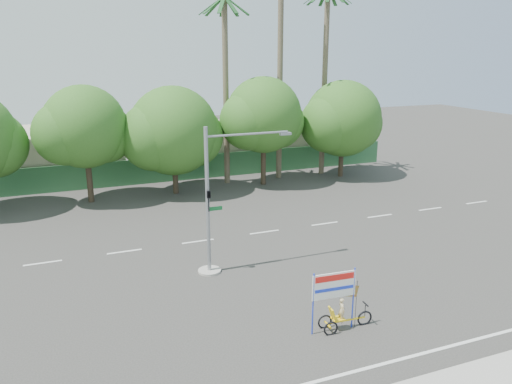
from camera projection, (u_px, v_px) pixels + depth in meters
name	position (u px, v px, depth m)	size (l,w,h in m)	color
ground	(292.00, 300.00, 21.27)	(120.00, 120.00, 0.00)	#33302D
fence	(178.00, 169.00, 40.23)	(38.00, 0.08, 2.00)	#336B3D
building_left	(44.00, 155.00, 40.47)	(12.00, 8.00, 4.00)	#C3B49B
building_right	(251.00, 143.00, 46.83)	(14.00, 8.00, 3.60)	#C3B49B
tree_left	(84.00, 130.00, 33.50)	(6.66, 5.60, 8.07)	#473828
tree_center	(173.00, 133.00, 35.77)	(7.62, 6.40, 7.85)	#473828
tree_right	(263.00, 118.00, 38.01)	(6.90, 5.80, 8.36)	#473828
tree_far_right	(342.00, 121.00, 40.62)	(7.38, 6.20, 7.94)	#473828
palm_tall	(280.00, 47.00, 38.62)	(3.73, 3.79, 17.45)	#70604C
palm_mid	(325.00, 60.00, 40.32)	(3.73, 3.79, 15.45)	#70604C
palm_short	(225.00, 69.00, 37.49)	(3.73, 3.79, 14.45)	#70604C
traffic_signal	(214.00, 213.00, 23.25)	(4.72, 1.10, 7.00)	gray
trike_billboard	(339.00, 306.00, 18.76)	(2.57, 0.62, 2.52)	black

